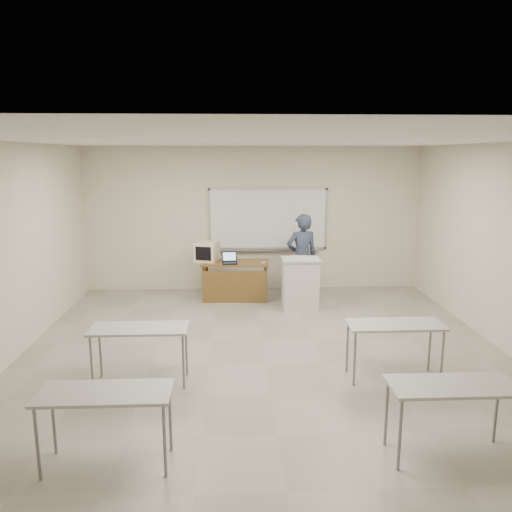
{
  "coord_description": "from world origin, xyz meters",
  "views": [
    {
      "loc": [
        -0.43,
        -6.4,
        2.81
      ],
      "look_at": [
        -0.03,
        2.2,
        1.07
      ],
      "focal_mm": 35.0,
      "sensor_mm": 36.0,
      "label": 1
    }
  ],
  "objects_px": {
    "crt_monitor": "(207,251)",
    "mouse": "(264,263)",
    "instructor_desk": "(235,274)",
    "keyboard": "(303,257)",
    "whiteboard": "(268,220)",
    "presenter": "(302,257)",
    "podium": "(300,283)",
    "laptop": "(230,260)"
  },
  "relations": [
    {
      "from": "crt_monitor",
      "to": "mouse",
      "type": "distance_m",
      "value": 1.16
    },
    {
      "from": "mouse",
      "to": "presenter",
      "type": "xyz_separation_m",
      "value": [
        0.75,
        0.07,
        0.09
      ]
    },
    {
      "from": "crt_monitor",
      "to": "keyboard",
      "type": "bearing_deg",
      "value": -6.76
    },
    {
      "from": "keyboard",
      "to": "podium",
      "type": "bearing_deg",
      "value": -108.75
    },
    {
      "from": "instructor_desk",
      "to": "crt_monitor",
      "type": "relative_size",
      "value": 2.84
    },
    {
      "from": "whiteboard",
      "to": "presenter",
      "type": "bearing_deg",
      "value": -55.37
    },
    {
      "from": "whiteboard",
      "to": "podium",
      "type": "height_order",
      "value": "whiteboard"
    },
    {
      "from": "keyboard",
      "to": "presenter",
      "type": "bearing_deg",
      "value": 102.29
    },
    {
      "from": "instructor_desk",
      "to": "presenter",
      "type": "distance_m",
      "value": 1.34
    },
    {
      "from": "podium",
      "to": "keyboard",
      "type": "bearing_deg",
      "value": 53.66
    },
    {
      "from": "podium",
      "to": "keyboard",
      "type": "height_order",
      "value": "keyboard"
    },
    {
      "from": "whiteboard",
      "to": "mouse",
      "type": "bearing_deg",
      "value": -99.0
    },
    {
      "from": "keyboard",
      "to": "whiteboard",
      "type": "bearing_deg",
      "value": 129.14
    },
    {
      "from": "mouse",
      "to": "instructor_desk",
      "type": "bearing_deg",
      "value": 147.86
    },
    {
      "from": "laptop",
      "to": "mouse",
      "type": "height_order",
      "value": "laptop"
    },
    {
      "from": "instructor_desk",
      "to": "crt_monitor",
      "type": "xyz_separation_m",
      "value": [
        -0.55,
        0.24,
        0.41
      ]
    },
    {
      "from": "instructor_desk",
      "to": "podium",
      "type": "bearing_deg",
      "value": -23.54
    },
    {
      "from": "keyboard",
      "to": "laptop",
      "type": "bearing_deg",
      "value": 176.54
    },
    {
      "from": "whiteboard",
      "to": "mouse",
      "type": "height_order",
      "value": "whiteboard"
    },
    {
      "from": "laptop",
      "to": "podium",
      "type": "bearing_deg",
      "value": -30.25
    },
    {
      "from": "whiteboard",
      "to": "keyboard",
      "type": "bearing_deg",
      "value": -68.09
    },
    {
      "from": "mouse",
      "to": "laptop",
      "type": "bearing_deg",
      "value": 150.81
    },
    {
      "from": "crt_monitor",
      "to": "mouse",
      "type": "height_order",
      "value": "crt_monitor"
    },
    {
      "from": "podium",
      "to": "crt_monitor",
      "type": "height_order",
      "value": "crt_monitor"
    },
    {
      "from": "crt_monitor",
      "to": "presenter",
      "type": "bearing_deg",
      "value": 8.49
    },
    {
      "from": "whiteboard",
      "to": "podium",
      "type": "relative_size",
      "value": 2.59
    },
    {
      "from": "laptop",
      "to": "keyboard",
      "type": "xyz_separation_m",
      "value": [
        1.36,
        -0.51,
        0.17
      ]
    },
    {
      "from": "whiteboard",
      "to": "podium",
      "type": "bearing_deg",
      "value": -71.19
    },
    {
      "from": "instructor_desk",
      "to": "mouse",
      "type": "distance_m",
      "value": 0.61
    },
    {
      "from": "whiteboard",
      "to": "laptop",
      "type": "height_order",
      "value": "whiteboard"
    },
    {
      "from": "mouse",
      "to": "keyboard",
      "type": "distance_m",
      "value": 0.86
    },
    {
      "from": "instructor_desk",
      "to": "keyboard",
      "type": "distance_m",
      "value": 1.44
    },
    {
      "from": "podium",
      "to": "presenter",
      "type": "distance_m",
      "value": 0.71
    },
    {
      "from": "whiteboard",
      "to": "mouse",
      "type": "relative_size",
      "value": 28.24
    },
    {
      "from": "keyboard",
      "to": "presenter",
      "type": "xyz_separation_m",
      "value": [
        0.04,
        0.52,
        -0.11
      ]
    },
    {
      "from": "presenter",
      "to": "laptop",
      "type": "bearing_deg",
      "value": -11.75
    },
    {
      "from": "podium",
      "to": "instructor_desk",
      "type": "bearing_deg",
      "value": 152.67
    },
    {
      "from": "podium",
      "to": "presenter",
      "type": "bearing_deg",
      "value": 79.86
    },
    {
      "from": "podium",
      "to": "presenter",
      "type": "height_order",
      "value": "presenter"
    },
    {
      "from": "laptop",
      "to": "presenter",
      "type": "distance_m",
      "value": 1.4
    },
    {
      "from": "instructor_desk",
      "to": "laptop",
      "type": "relative_size",
      "value": 4.49
    },
    {
      "from": "whiteboard",
      "to": "presenter",
      "type": "xyz_separation_m",
      "value": [
        0.6,
        -0.87,
        -0.63
      ]
    }
  ]
}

